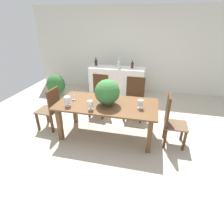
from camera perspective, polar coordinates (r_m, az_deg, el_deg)
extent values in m
plane|color=#BCB29E|center=(4.12, -0.48, -4.89)|extent=(7.04, 7.04, 0.00)
cube|color=silver|center=(6.09, 5.55, 19.02)|extent=(6.40, 0.10, 2.60)
cube|color=brown|center=(3.51, -1.68, 2.48)|extent=(1.99, 0.96, 0.03)
cube|color=brown|center=(3.70, -16.45, -3.86)|extent=(0.08, 0.08, 0.71)
cube|color=brown|center=(3.28, 11.93, -7.65)|extent=(0.08, 0.08, 0.71)
cube|color=brown|center=(4.26, -11.89, 1.16)|extent=(0.08, 0.08, 0.71)
cube|color=brown|center=(3.91, 12.41, -1.49)|extent=(0.08, 0.08, 0.71)
cube|color=#4C2D19|center=(4.29, 3.83, -0.27)|extent=(0.04, 0.04, 0.42)
cube|color=#4C2D19|center=(4.24, 9.19, -0.90)|extent=(0.04, 0.04, 0.42)
cube|color=#4C2D19|center=(4.58, 4.61, 1.64)|extent=(0.04, 0.04, 0.42)
cube|color=#4C2D19|center=(4.54, 9.63, 1.06)|extent=(0.04, 0.04, 0.42)
cube|color=brown|center=(4.31, 6.98, 3.05)|extent=(0.49, 0.42, 0.03)
cube|color=#4C2D19|center=(4.36, 7.54, 7.55)|extent=(0.44, 0.05, 0.57)
cube|color=#4C2D19|center=(4.48, -20.11, -0.71)|extent=(0.05, 0.05, 0.42)
cube|color=#4C2D19|center=(4.26, -22.76, -2.83)|extent=(0.05, 0.05, 0.42)
cube|color=#4C2D19|center=(4.28, -16.17, -1.42)|extent=(0.05, 0.05, 0.42)
cube|color=#4C2D19|center=(4.05, -18.72, -3.70)|extent=(0.05, 0.05, 0.42)
cube|color=brown|center=(4.16, -19.93, 0.53)|extent=(0.47, 0.45, 0.03)
cube|color=#4C2D19|center=(3.94, -18.20, 3.54)|extent=(0.07, 0.39, 0.50)
cube|color=#4C2D19|center=(4.49, -7.36, 0.93)|extent=(0.05, 0.05, 0.42)
cube|color=#4C2D19|center=(4.36, -3.10, 0.26)|extent=(0.05, 0.05, 0.42)
cube|color=#4C2D19|center=(4.79, -5.52, 2.82)|extent=(0.05, 0.05, 0.42)
cube|color=#4C2D19|center=(4.66, -1.48, 2.23)|extent=(0.05, 0.05, 0.42)
cube|color=brown|center=(4.48, -4.47, 4.15)|extent=(0.47, 0.48, 0.03)
cube|color=#4C2D19|center=(4.54, -3.63, 8.57)|extent=(0.40, 0.08, 0.57)
cube|color=#4C2D19|center=(3.60, 22.18, -8.65)|extent=(0.04, 0.04, 0.42)
cube|color=#4C2D19|center=(3.87, 21.62, -5.76)|extent=(0.04, 0.04, 0.42)
cube|color=#4C2D19|center=(3.55, 16.65, -8.17)|extent=(0.04, 0.04, 0.42)
cube|color=#4C2D19|center=(3.83, 16.52, -5.27)|extent=(0.04, 0.04, 0.42)
cube|color=brown|center=(3.59, 19.80, -3.99)|extent=(0.42, 0.41, 0.03)
cube|color=#4C2D19|center=(3.42, 17.48, 0.66)|extent=(0.04, 0.38, 0.58)
cylinder|color=#4C3828|center=(3.45, -1.50, 3.04)|extent=(0.20, 0.20, 0.08)
sphere|color=#387538|center=(3.36, -1.54, 6.43)|extent=(0.48, 0.48, 0.48)
sphere|color=silver|center=(3.26, -1.69, 4.37)|extent=(0.05, 0.05, 0.05)
sphere|color=silver|center=(3.23, -0.93, 5.13)|extent=(0.05, 0.05, 0.05)
sphere|color=silver|center=(3.54, -1.29, 7.26)|extent=(0.04, 0.04, 0.04)
sphere|color=silver|center=(3.24, 1.03, 5.79)|extent=(0.06, 0.06, 0.06)
sphere|color=silver|center=(3.41, -3.73, 7.24)|extent=(0.06, 0.06, 0.06)
cylinder|color=silver|center=(3.35, 8.97, 1.21)|extent=(0.09, 0.09, 0.01)
cylinder|color=silver|center=(3.33, 9.01, 1.71)|extent=(0.03, 0.03, 0.05)
cylinder|color=silver|center=(3.30, 9.11, 2.96)|extent=(0.10, 0.10, 0.11)
cylinder|color=silver|center=(3.51, -13.93, 1.99)|extent=(0.10, 0.10, 0.01)
cylinder|color=silver|center=(3.49, -13.98, 2.39)|extent=(0.03, 0.03, 0.04)
cylinder|color=silver|center=(3.46, -14.15, 3.72)|extent=(0.12, 0.12, 0.14)
cylinder|color=silver|center=(3.29, -6.90, 0.86)|extent=(0.09, 0.09, 0.01)
cylinder|color=silver|center=(3.27, -6.93, 1.32)|extent=(0.03, 0.03, 0.05)
cylinder|color=silver|center=(3.24, -7.01, 2.63)|extent=(0.09, 0.09, 0.12)
cylinder|color=silver|center=(3.75, -12.22, 3.89)|extent=(0.06, 0.06, 0.00)
cylinder|color=silver|center=(3.74, -12.28, 4.44)|extent=(0.01, 0.01, 0.07)
cone|color=silver|center=(3.71, -12.39, 5.49)|extent=(0.07, 0.07, 0.07)
cube|color=white|center=(5.58, 1.60, 9.47)|extent=(1.65, 0.53, 0.93)
cylinder|color=#511E28|center=(5.38, 6.52, 14.66)|extent=(0.08, 0.08, 0.17)
cylinder|color=#511E28|center=(5.36, 6.58, 15.85)|extent=(0.03, 0.03, 0.06)
cylinder|color=black|center=(5.69, -5.15, 15.46)|extent=(0.08, 0.08, 0.17)
cylinder|color=black|center=(5.67, -5.20, 16.65)|extent=(0.03, 0.03, 0.08)
cylinder|color=#B2BFB7|center=(5.28, 2.18, 14.75)|extent=(0.08, 0.08, 0.20)
cylinder|color=#B2BFB7|center=(5.25, 2.21, 16.27)|extent=(0.03, 0.03, 0.09)
cylinder|color=#9E9384|center=(5.98, -17.14, 5.63)|extent=(0.20, 0.20, 0.17)
ellipsoid|color=#2D662D|center=(5.88, -17.55, 8.38)|extent=(0.56, 0.56, 0.61)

